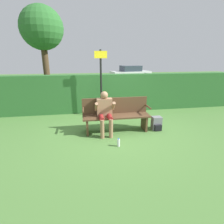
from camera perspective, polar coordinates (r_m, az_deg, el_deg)
ground_plane at (r=5.29m, az=1.43°, el=-6.26°), size 40.00×40.00×0.00m
hedge_back at (r=7.08m, az=-1.80°, el=6.20°), size 12.00×0.42×1.48m
park_bench at (r=5.17m, az=1.32°, el=-0.78°), size 1.97×0.50×0.98m
person_seated at (r=4.94m, az=-2.35°, el=0.55°), size 0.57×0.61×1.21m
backpack at (r=5.51m, az=14.35°, el=-3.65°), size 0.28×0.29×0.40m
water_bottle at (r=4.40m, az=2.13°, el=-9.96°), size 0.07×0.07×0.22m
signpost at (r=6.35m, az=-3.61°, el=10.61°), size 0.44×0.09×2.38m
parked_car at (r=18.08m, az=6.05°, el=12.66°), size 4.13×2.25×1.32m
tree at (r=9.24m, az=-21.90°, el=23.73°), size 1.92×1.92×4.33m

